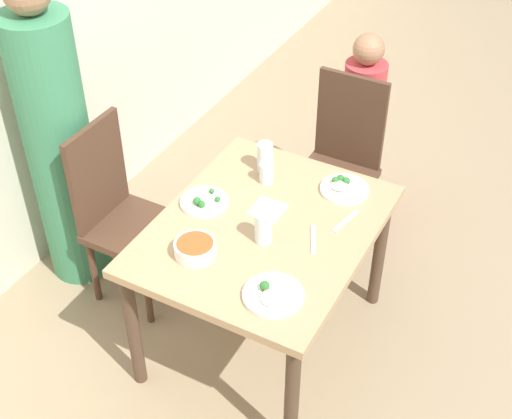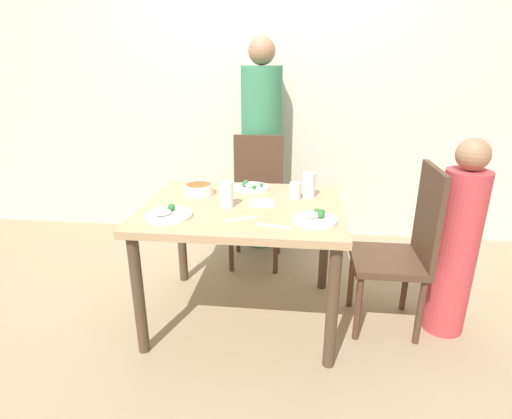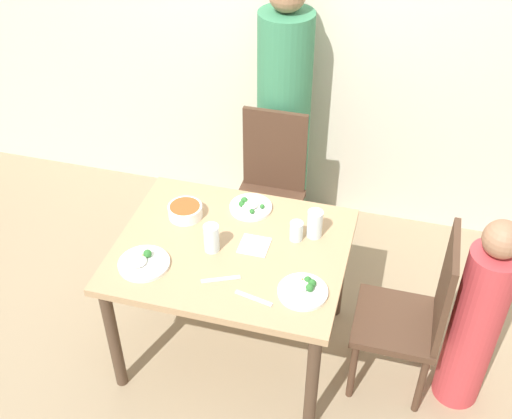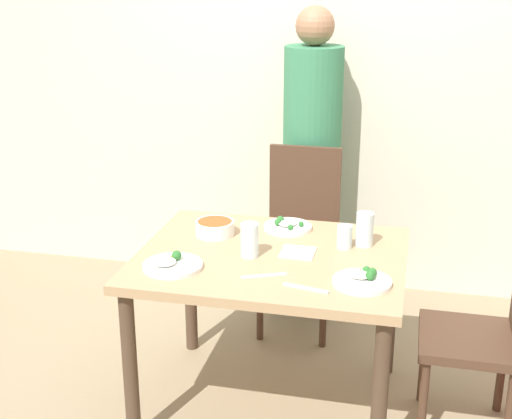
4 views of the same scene
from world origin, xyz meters
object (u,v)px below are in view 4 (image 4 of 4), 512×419
Objects in this scene: person_adult at (311,170)px; glass_water_tall at (365,229)px; chair_adult_spot at (301,236)px; plate_rice_adult at (172,265)px; chair_child_spot at (491,323)px; bowl_curry at (215,227)px.

person_adult is 11.39× the size of glass_water_tall.
plate_rice_adult is (-0.35, -1.02, 0.23)m from chair_adult_spot.
plate_rice_adult is (-1.26, -0.24, 0.23)m from chair_child_spot.
chair_child_spot is 1.23m from bowl_curry.
chair_adult_spot is 1.00× the size of chair_child_spot.
person_adult is (0.00, 0.32, 0.27)m from chair_adult_spot.
person_adult is at bearing -140.64° from chair_child_spot.
person_adult is at bearing 75.36° from plate_rice_adult.
bowl_curry is at bearing -114.42° from chair_adult_spot.
chair_child_spot is at bearing -7.43° from bowl_curry.
glass_water_tall reaches higher than bowl_curry.
plate_rice_adult is (-0.35, -1.34, -0.04)m from person_adult.
plate_rice_adult is at bearing -79.40° from chair_child_spot.
glass_water_tall is at bearing -58.17° from chair_adult_spot.
person_adult reaches higher than bowl_curry.
glass_water_tall is (-0.53, 0.18, 0.29)m from chair_child_spot.
person_adult is 9.56× the size of bowl_curry.
chair_adult_spot is 0.73m from bowl_curry.
chair_child_spot is 6.60× the size of glass_water_tall.
chair_adult_spot is at bearing 65.58° from bowl_curry.
chair_child_spot is at bearing 10.60° from plate_rice_adult.
plate_rice_adult is at bearing -99.52° from bowl_curry.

